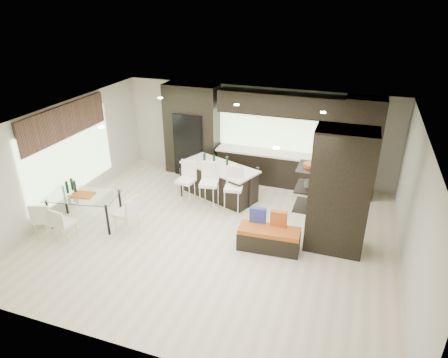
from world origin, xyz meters
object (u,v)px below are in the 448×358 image
at_px(chair_far, 46,220).
at_px(chair_end, 126,216).
at_px(floor_vase, 324,210).
at_px(dining_table, 85,209).
at_px(stool_right, 233,196).
at_px(stool_mid, 209,191).
at_px(stool_left, 186,188).
at_px(kitchen_island, 219,181).
at_px(bench, 269,239).
at_px(chair_near, 65,225).

bearing_deg(chair_far, chair_end, 6.79).
height_order(floor_vase, dining_table, floor_vase).
bearing_deg(chair_end, chair_far, 120.72).
height_order(stool_right, chair_far, stool_right).
xyz_separation_m(stool_mid, chair_end, (-1.41, -1.64, -0.07)).
distance_m(stool_left, floor_vase, 3.53).
relative_size(kitchen_island, stool_left, 2.20).
bearing_deg(stool_right, stool_mid, 171.69).
bearing_deg(chair_end, stool_left, -19.23).
relative_size(dining_table, chair_end, 1.87).
height_order(stool_left, stool_right, stool_right).
relative_size(stool_mid, floor_vase, 0.79).
bearing_deg(dining_table, chair_end, -9.92).
xyz_separation_m(kitchen_island, bench, (1.85, -2.01, -0.18)).
xyz_separation_m(stool_mid, chair_near, (-2.53, -2.38, -0.12)).
distance_m(stool_right, chair_end, 2.64).
xyz_separation_m(bench, chair_far, (-4.88, -1.16, 0.16)).
xyz_separation_m(kitchen_island, dining_table, (-2.53, -2.42, -0.05)).
bearing_deg(chair_near, stool_left, 57.39).
height_order(chair_far, chair_end, chair_end).
relative_size(bench, chair_end, 1.55).
relative_size(chair_near, chair_end, 0.89).
xyz_separation_m(stool_right, floor_vase, (2.22, -0.28, 0.15)).
relative_size(kitchen_island, bench, 1.59).
distance_m(floor_vase, chair_far, 6.27).
bearing_deg(chair_far, floor_vase, 1.57).
bearing_deg(stool_mid, bench, -44.33).
height_order(floor_vase, chair_near, floor_vase).
distance_m(kitchen_island, chair_near, 4.05).
bearing_deg(chair_near, dining_table, 95.62).
distance_m(dining_table, chair_far, 0.91).
height_order(stool_right, floor_vase, floor_vase).
height_order(stool_mid, dining_table, stool_mid).
bearing_deg(stool_right, stool_left, 170.90).
bearing_deg(dining_table, stool_left, 31.32).
relative_size(stool_left, chair_end, 1.11).
bearing_deg(stool_left, kitchen_island, 55.65).
bearing_deg(floor_vase, bench, -136.45).
height_order(stool_right, chair_near, stool_right).
relative_size(stool_right, chair_far, 1.18).
relative_size(stool_left, chair_near, 1.25).
bearing_deg(chair_end, stool_right, -45.67).
relative_size(stool_mid, chair_far, 1.22).
bearing_deg(stool_right, chair_end, -150.28).
distance_m(kitchen_island, bench, 2.74).
relative_size(bench, dining_table, 0.83).
bearing_deg(stool_left, chair_far, -128.85).
height_order(kitchen_island, dining_table, kitchen_island).
relative_size(floor_vase, chair_end, 1.49).
height_order(stool_left, floor_vase, floor_vase).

